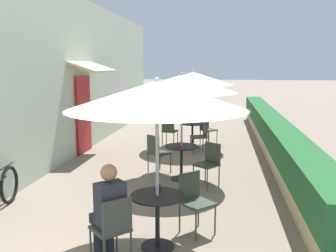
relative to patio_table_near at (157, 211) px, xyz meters
name	(u,v)px	position (x,y,z in m)	size (l,w,h in m)	color
cafe_facade_wall	(85,76)	(-3.12, 5.77, 1.59)	(0.98, 14.91, 4.20)	#B2C1AD
planter_hedge	(272,134)	(2.18, 5.80, 0.04)	(0.60, 13.91, 1.01)	tan
patio_table_near	(157,211)	(0.00, 0.00, 0.00)	(0.71, 0.71, 0.72)	black
patio_umbrella_near	(157,95)	(0.00, 0.00, 1.52)	(2.29, 2.29, 2.25)	#B7B7BC
cafe_chair_near_left	(113,226)	(-0.44, -0.54, 0.02)	(0.57, 0.57, 0.87)	#384238
seated_patron_near_left	(108,209)	(-0.52, -0.46, 0.19)	(0.51, 0.51, 1.25)	#23232D
cafe_chair_near_right	(194,198)	(0.44, 0.54, 0.02)	(0.57, 0.57, 0.87)	#384238
coffee_cup_near	(158,188)	(-0.02, 0.17, 0.27)	(0.07, 0.07, 0.09)	#232328
patio_table_mid	(181,156)	(-0.02, 3.03, 0.00)	(0.71, 0.71, 0.72)	black
patio_umbrella_mid	(182,84)	(-0.02, 3.03, 1.52)	(2.29, 2.29, 2.25)	#B7B7BC
cafe_chair_mid_left	(157,151)	(-0.61, 3.40, 0.02)	(0.56, 0.56, 0.87)	#384238
cafe_chair_mid_right	(209,161)	(0.58, 2.66, 0.02)	(0.56, 0.56, 0.87)	#384238
coffee_cup_mid	(178,144)	(-0.08, 2.96, 0.27)	(0.07, 0.07, 0.09)	#B73D3D
patio_table_far	(192,131)	(-0.04, 6.17, 0.00)	(0.71, 0.71, 0.72)	black
patio_umbrella_far	(193,78)	(-0.04, 6.17, 1.52)	(2.29, 2.29, 2.25)	#B7B7BC
cafe_chair_far_left	(169,129)	(-0.73, 6.23, 0.02)	(0.47, 0.47, 0.87)	#384238
cafe_chair_far_right	(201,134)	(0.26, 5.53, 0.02)	(0.51, 0.51, 0.87)	#384238
cafe_chair_far_back	(207,127)	(0.36, 6.74, 0.02)	(0.56, 0.56, 0.87)	#384238
coffee_cup_far	(192,122)	(-0.04, 6.04, 0.27)	(0.07, 0.07, 0.09)	#B73D3D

